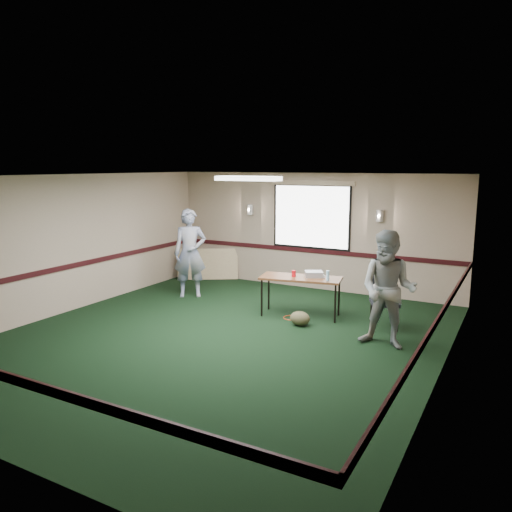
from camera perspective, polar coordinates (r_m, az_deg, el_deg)
The scene contains 13 objects.
ground at distance 8.53m, azimuth -4.23°, elevation -9.34°, with size 8.00×8.00×0.00m, color black.
room_shell at distance 9.97m, azimuth 2.27°, elevation 2.89°, with size 8.00×8.02×8.00m.
folding_table at distance 9.57m, azimuth 5.13°, elevation -2.74°, with size 1.62×0.90×0.77m.
projector at distance 9.60m, azimuth 6.63°, elevation -2.06°, with size 0.33×0.27×0.11m, color #94959C.
game_console at distance 9.57m, azimuth 7.27°, elevation -2.30°, with size 0.18×0.15×0.05m, color white.
red_cup at distance 9.57m, azimuth 4.33°, elevation -2.02°, with size 0.08×0.08×0.12m, color red.
water_bottle at distance 9.28m, azimuth 8.20°, elevation -2.26°, with size 0.06×0.06×0.20m, color #98D5F9.
duffel_bag at distance 9.15m, azimuth 5.05°, elevation -7.12°, with size 0.37×0.28×0.26m, color #413D25.
cable_coil at distance 9.59m, azimuth 4.07°, elevation -7.05°, with size 0.31×0.31×0.02m, color #CE4219.
folded_table at distance 12.75m, azimuth -5.53°, elevation -0.93°, with size 1.52×0.07×0.78m, color tan.
conference_chair at distance 9.23m, azimuth 14.40°, elevation -4.46°, with size 0.63×0.64×0.97m.
person_left at distance 11.04m, azimuth -7.55°, elevation 0.33°, with size 0.71×0.46×1.94m, color #46589A.
person_right at distance 8.14m, azimuth 14.88°, elevation -3.74°, with size 0.91×0.71×1.88m, color #7599B6.
Camera 1 is at (4.37, -6.74, 2.87)m, focal length 35.00 mm.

